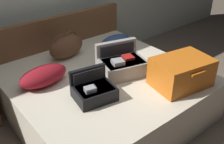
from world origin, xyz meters
name	(u,v)px	position (x,y,z in m)	size (l,w,h in m)	color
ground_plane	(127,129)	(0.00, 0.00, 0.00)	(12.00, 12.00, 0.00)	#6B5B4C
bed	(104,94)	(0.00, 0.40, 0.24)	(1.89, 1.87, 0.49)	beige
headboard	(59,49)	(0.00, 1.37, 0.44)	(1.93, 0.08, 0.89)	brown
hard_case_large	(181,72)	(0.48, -0.24, 0.63)	(0.61, 0.48, 0.29)	#D16619
hard_case_medium	(122,64)	(0.18, 0.32, 0.59)	(0.55, 0.48, 0.31)	gray
hard_case_small	(94,90)	(-0.33, 0.13, 0.57)	(0.40, 0.36, 0.26)	black
duffel_bag	(66,47)	(-0.08, 1.01, 0.63)	(0.49, 0.26, 0.32)	brown
pillow_near_headboard	(116,42)	(0.56, 0.86, 0.56)	(0.46, 0.27, 0.16)	navy
pillow_center_head	(43,76)	(-0.57, 0.65, 0.58)	(0.51, 0.28, 0.19)	maroon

